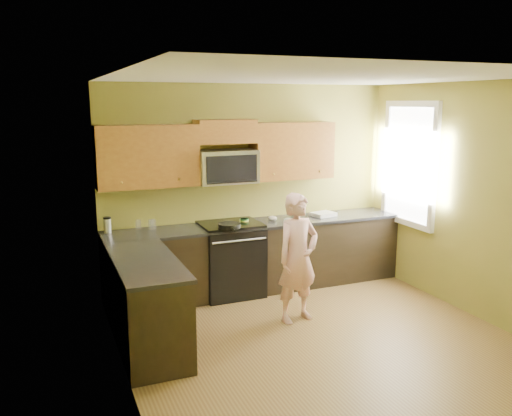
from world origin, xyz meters
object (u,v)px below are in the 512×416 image
stove (231,259)px  butter_tub (244,223)px  woman (298,258)px  travel_mug (108,233)px  microwave (227,183)px  frying_pan (229,228)px

stove → butter_tub: butter_tub is taller
woman → butter_tub: size_ratio=12.89×
butter_tub → travel_mug: size_ratio=0.59×
butter_tub → travel_mug: (-1.70, 0.16, 0.00)m
microwave → frying_pan: microwave is taller
stove → microwave: microwave is taller
frying_pan → microwave: bearing=82.9°
microwave → travel_mug: size_ratio=3.89×
stove → travel_mug: bearing=172.9°
frying_pan → travel_mug: 1.46m
woman → stove: bearing=100.6°
stove → butter_tub: 0.49m
travel_mug → butter_tub: bearing=-5.2°
stove → microwave: bearing=90.0°
stove → travel_mug: (-1.50, 0.19, 0.45)m
microwave → butter_tub: microwave is taller
woman → butter_tub: (-0.22, 1.10, 0.18)m
microwave → woman: bearing=-70.6°
butter_tub → travel_mug: bearing=174.8°
stove → woman: bearing=-68.5°
microwave → butter_tub: bearing=-24.8°
stove → frying_pan: (-0.10, -0.26, 0.47)m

